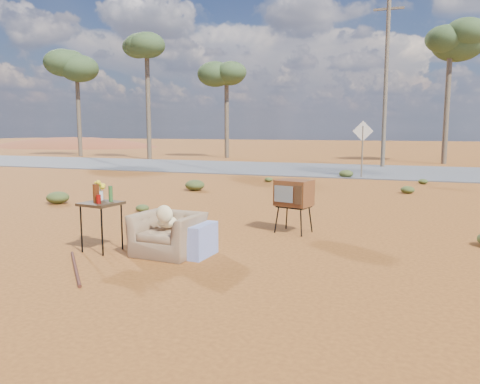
% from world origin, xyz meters
% --- Properties ---
extents(ground, '(140.00, 140.00, 0.00)m').
position_xyz_m(ground, '(0.00, 0.00, 0.00)').
color(ground, '#93521D').
rests_on(ground, ground).
extents(highway, '(140.00, 7.00, 0.04)m').
position_xyz_m(highway, '(0.00, 15.00, 0.02)').
color(highway, '#565659').
rests_on(highway, ground).
extents(dirt_mound, '(26.00, 18.00, 2.00)m').
position_xyz_m(dirt_mound, '(-30.00, 34.00, 0.00)').
color(dirt_mound, brown).
rests_on(dirt_mound, ground).
extents(armchair, '(1.18, 0.73, 0.84)m').
position_xyz_m(armchair, '(-0.13, -0.34, 0.39)').
color(armchair, '#7F6145').
rests_on(armchair, ground).
extents(tv_unit, '(0.70, 0.62, 0.97)m').
position_xyz_m(tv_unit, '(1.24, 1.74, 0.72)').
color(tv_unit, black).
rests_on(tv_unit, ground).
extents(side_table, '(0.61, 0.61, 1.08)m').
position_xyz_m(side_table, '(-1.31, -0.49, 0.79)').
color(side_table, '#372614').
rests_on(side_table, ground).
extents(rusty_bar, '(1.15, 1.25, 0.04)m').
position_xyz_m(rusty_bar, '(-1.04, -1.47, 0.02)').
color(rusty_bar, '#4C1F14').
rests_on(rusty_bar, ground).
extents(road_sign, '(0.78, 0.06, 2.19)m').
position_xyz_m(road_sign, '(1.50, 12.00, 1.50)').
color(road_sign, brown).
rests_on(road_sign, ground).
extents(eucalyptus_far_left, '(3.20, 3.20, 7.10)m').
position_xyz_m(eucalyptus_far_left, '(-18.00, 20.00, 5.94)').
color(eucalyptus_far_left, brown).
rests_on(eucalyptus_far_left, ground).
extents(eucalyptus_left, '(3.20, 3.20, 8.10)m').
position_xyz_m(eucalyptus_left, '(-12.00, 19.00, 6.92)').
color(eucalyptus_left, brown).
rests_on(eucalyptus_left, ground).
extents(eucalyptus_near_left, '(3.20, 3.20, 6.60)m').
position_xyz_m(eucalyptus_near_left, '(-8.00, 22.00, 5.45)').
color(eucalyptus_near_left, brown).
rests_on(eucalyptus_near_left, ground).
extents(eucalyptus_center, '(3.20, 3.20, 7.60)m').
position_xyz_m(eucalyptus_center, '(5.00, 21.00, 6.43)').
color(eucalyptus_center, brown).
rests_on(eucalyptus_center, ground).
extents(utility_pole_center, '(1.40, 0.20, 8.00)m').
position_xyz_m(utility_pole_center, '(2.00, 17.50, 4.15)').
color(utility_pole_center, brown).
rests_on(utility_pole_center, ground).
extents(scrub_patch, '(17.49, 8.07, 0.33)m').
position_xyz_m(scrub_patch, '(-0.82, 4.41, 0.14)').
color(scrub_patch, '#3F4E22').
rests_on(scrub_patch, ground).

